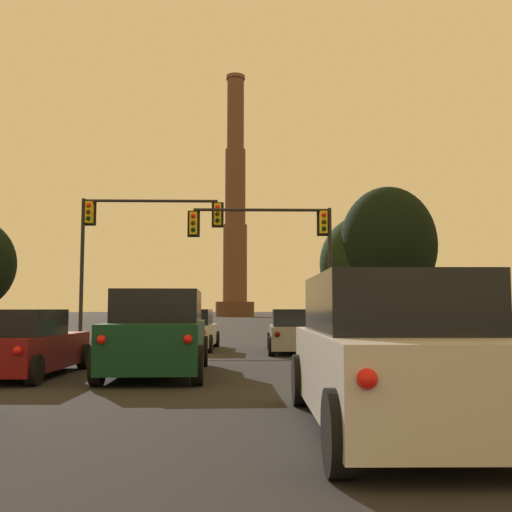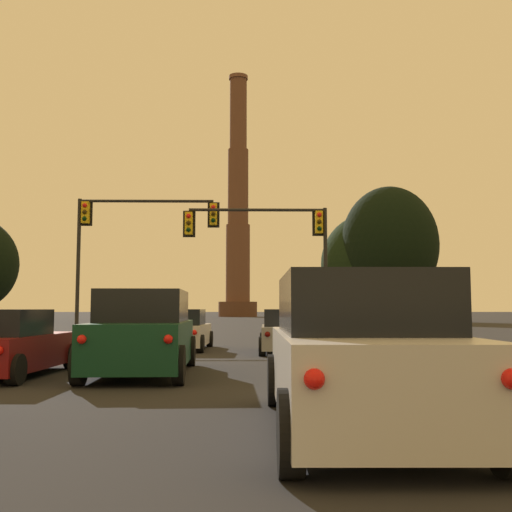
% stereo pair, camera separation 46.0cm
% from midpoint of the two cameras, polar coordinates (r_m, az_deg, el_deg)
% --- Properties ---
extents(suv_center_lane_second, '(2.25, 4.96, 1.86)m').
position_cam_midpoint_polar(suv_center_lane_second, '(13.62, -10.22, -7.29)').
color(suv_center_lane_second, '#0F3823').
rests_on(suv_center_lane_second, ground_plane).
extents(hatchback_right_lane_front, '(2.03, 4.16, 1.44)m').
position_cam_midpoint_polar(hatchback_right_lane_front, '(20.10, 3.20, -7.28)').
color(hatchback_right_lane_front, gray).
rests_on(hatchback_right_lane_front, ground_plane).
extents(hatchback_center_lane_front, '(2.03, 4.15, 1.44)m').
position_cam_midpoint_polar(hatchback_center_lane_front, '(21.61, -6.99, -7.10)').
color(hatchback_center_lane_front, silver).
rests_on(hatchback_center_lane_front, ground_plane).
extents(hatchback_left_lane_second, '(2.02, 4.15, 1.44)m').
position_cam_midpoint_polar(hatchback_left_lane_second, '(13.99, -22.28, -7.88)').
color(hatchback_left_lane_second, maroon).
rests_on(hatchback_left_lane_second, ground_plane).
extents(suv_right_lane_third, '(2.16, 4.93, 1.86)m').
position_cam_midpoint_polar(suv_right_lane_third, '(7.39, 11.05, -9.21)').
color(suv_right_lane_third, silver).
rests_on(suv_right_lane_third, ground_plane).
extents(traffic_light_overhead_left, '(6.95, 0.50, 6.75)m').
position_cam_midpoint_polar(traffic_light_overhead_left, '(29.47, -12.43, 2.40)').
color(traffic_light_overhead_left, black).
rests_on(traffic_light_overhead_left, ground_plane).
extents(traffic_light_overhead_right, '(6.82, 0.50, 6.14)m').
position_cam_midpoint_polar(traffic_light_overhead_right, '(27.75, 2.01, 1.77)').
color(traffic_light_overhead_right, black).
rests_on(traffic_light_overhead_right, ground_plane).
extents(smokestack, '(7.28, 7.28, 46.74)m').
position_cam_midpoint_polar(smokestack, '(114.38, -2.12, 3.43)').
color(smokestack, '#523427').
rests_on(smokestack, ground_plane).
extents(treeline_right_mid, '(10.77, 9.69, 15.09)m').
position_cam_midpoint_polar(treeline_right_mid, '(68.16, 12.29, 1.01)').
color(treeline_right_mid, black).
rests_on(treeline_right_mid, ground_plane).
extents(treeline_center_left, '(10.91, 9.81, 12.39)m').
position_cam_midpoint_polar(treeline_center_left, '(69.98, 10.34, -0.79)').
color(treeline_center_left, black).
rests_on(treeline_center_left, ground_plane).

